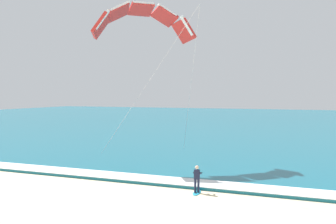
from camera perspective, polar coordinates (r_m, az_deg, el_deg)
sea at (r=83.42m, az=18.01°, el=-1.43°), size 200.00×120.00×0.20m
surf_foam at (r=25.33m, az=8.92°, el=-10.61°), size 200.00×2.07×0.04m
surfboard at (r=24.20m, az=4.25°, el=-11.70°), size 0.59×1.44×0.09m
kitesurfer at (r=24.00m, az=4.27°, el=-9.58°), size 0.55×0.55×1.69m
kite_primary at (r=33.72m, az=-3.72°, el=13.53°), size 10.52×10.33×12.53m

